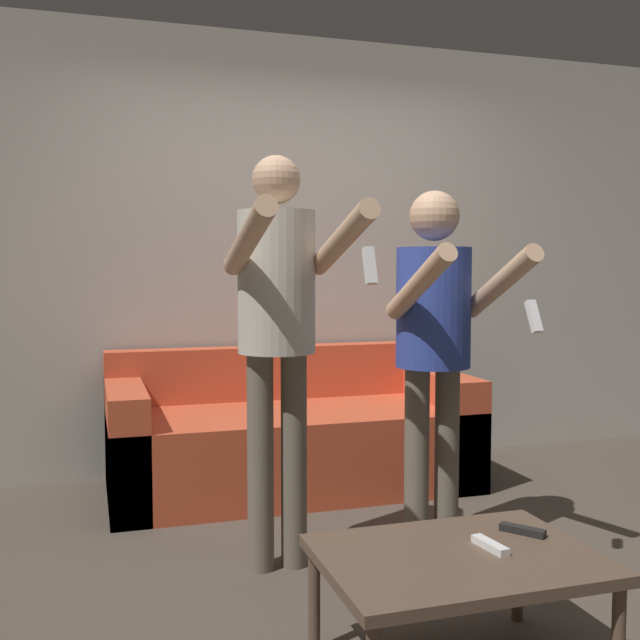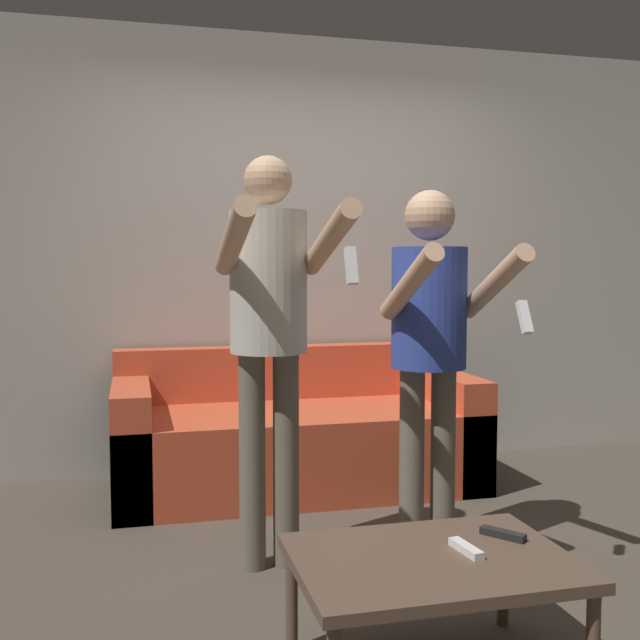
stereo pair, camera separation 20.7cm
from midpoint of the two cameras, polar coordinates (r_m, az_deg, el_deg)
The scene contains 8 objects.
ground_plane at distance 3.40m, azimuth 6.58°, elevation -17.82°, with size 14.00×14.00×0.00m, color #4C4238.
wall_back at distance 4.76m, azimuth -0.45°, elevation 5.08°, with size 6.40×0.06×2.70m.
couch at distance 4.36m, azimuth -0.48°, elevation -8.98°, with size 2.04×0.91×0.78m.
person_standing_left at distance 3.07m, azimuth -1.93°, elevation 0.63°, with size 0.44×0.79×1.72m.
person_standing_right at distance 3.30m, azimuth 10.20°, elevation -0.65°, with size 0.45×0.70×1.60m.
coffee_table at distance 2.44m, azimuth 11.07°, elevation -18.12°, with size 0.84×0.61×0.39m.
remote_near at distance 2.47m, azimuth 13.54°, elevation -16.60°, with size 0.06×0.15×0.02m.
remote_far at distance 2.62m, azimuth 16.06°, elevation -15.42°, with size 0.12×0.14×0.02m.
Camera 2 is at (-1.02, -2.98, 1.26)m, focal length 42.00 mm.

